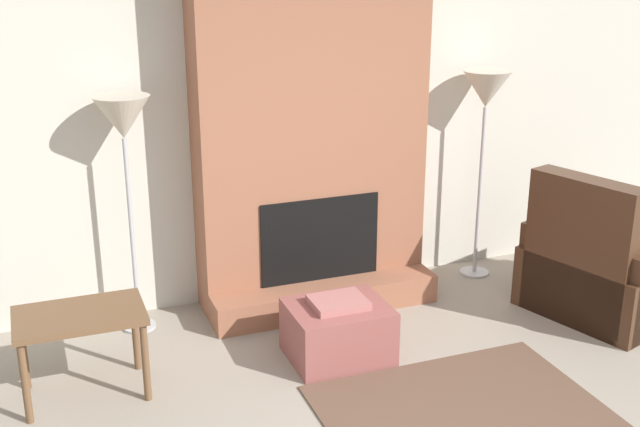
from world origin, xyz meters
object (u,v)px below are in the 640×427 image
object	(u,v)px
armchair	(600,272)
floor_lamp_right	(486,97)
ottoman	(338,330)
side_table	(80,325)
floor_lamp_left	(123,126)

from	to	relation	value
armchair	floor_lamp_right	bearing A→B (deg)	7.99
ottoman	side_table	bearing A→B (deg)	175.63
armchair	side_table	bearing A→B (deg)	69.51
armchair	floor_lamp_right	size ratio (longest dim) A/B	0.73
armchair	side_table	size ratio (longest dim) A/B	1.61
armchair	floor_lamp_left	world-z (taller)	floor_lamp_left
side_table	floor_lamp_left	xyz separation A→B (m)	(0.43, 0.78, 0.99)
armchair	side_table	xyz separation A→B (m)	(-3.62, 0.17, 0.14)
ottoman	side_table	distance (m)	1.62
ottoman	side_table	xyz separation A→B (m)	(-1.59, 0.12, 0.27)
ottoman	floor_lamp_right	size ratio (longest dim) A/B	0.38
ottoman	floor_lamp_right	world-z (taller)	floor_lamp_right
side_table	floor_lamp_right	distance (m)	3.41
armchair	ottoman	bearing A→B (deg)	70.81
armchair	floor_lamp_right	world-z (taller)	floor_lamp_right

